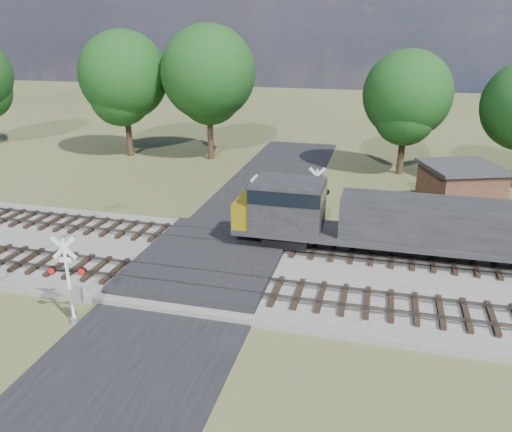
# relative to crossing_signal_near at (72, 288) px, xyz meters

# --- Properties ---
(ground) EXTENTS (160.00, 160.00, 0.00)m
(ground) POSITION_rel_crossing_signal_near_xyz_m (3.58, 5.99, -1.63)
(ground) COLOR #3E4826
(ground) RESTS_ON ground
(ballast_bed) EXTENTS (140.00, 10.00, 0.30)m
(ballast_bed) POSITION_rel_crossing_signal_near_xyz_m (13.58, 6.49, -1.48)
(ballast_bed) COLOR gray
(ballast_bed) RESTS_ON ground
(road) EXTENTS (7.00, 60.00, 0.08)m
(road) POSITION_rel_crossing_signal_near_xyz_m (3.58, 5.99, -1.59)
(road) COLOR black
(road) RESTS_ON ground
(crossing_panel) EXTENTS (7.00, 9.00, 0.62)m
(crossing_panel) POSITION_rel_crossing_signal_near_xyz_m (3.58, 6.49, -1.31)
(crossing_panel) COLOR #262628
(crossing_panel) RESTS_ON ground
(track_near) EXTENTS (140.00, 2.60, 0.33)m
(track_near) POSITION_rel_crossing_signal_near_xyz_m (6.70, 3.99, -1.21)
(track_near) COLOR black
(track_near) RESTS_ON ballast_bed
(track_far) EXTENTS (140.00, 2.60, 0.33)m
(track_far) POSITION_rel_crossing_signal_near_xyz_m (6.70, 8.99, -1.21)
(track_far) COLOR black
(track_far) RESTS_ON ballast_bed
(crossing_signal_near) EXTENTS (1.56, 0.43, 3.91)m
(crossing_signal_near) POSITION_rel_crossing_signal_near_xyz_m (0.00, 0.00, 0.00)
(crossing_signal_near) COLOR silver
(crossing_signal_near) RESTS_ON ground
(crossing_signal_far) EXTENTS (1.56, 0.38, 3.88)m
(crossing_signal_far) POSITION_rel_crossing_signal_near_xyz_m (8.03, 12.62, -0.01)
(crossing_signal_far) COLOR silver
(crossing_signal_far) RESTS_ON ground
(equipment_shed) EXTENTS (5.92, 5.92, 3.13)m
(equipment_shed) POSITION_rel_crossing_signal_near_xyz_m (16.81, 18.20, -0.04)
(equipment_shed) COLOR #432B1C
(equipment_shed) RESTS_ON ground
(treeline) EXTENTS (79.81, 9.93, 11.87)m
(treeline) POSITION_rel_crossing_signal_near_xyz_m (4.72, 26.21, 5.32)
(treeline) COLOR black
(treeline) RESTS_ON ground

